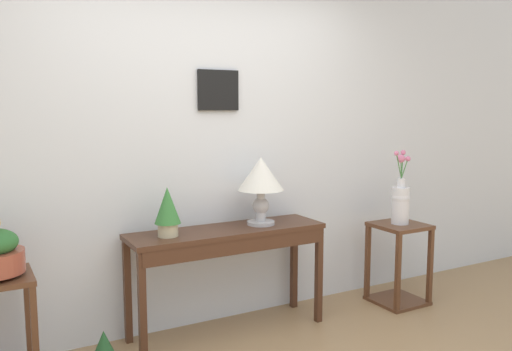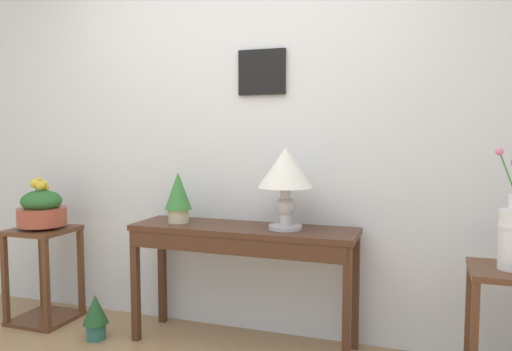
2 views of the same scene
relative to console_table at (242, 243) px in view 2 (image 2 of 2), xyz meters
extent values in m
cube|color=silver|center=(-0.11, 0.31, 0.75)|extent=(9.00, 0.10, 2.80)
cube|color=black|center=(0.05, 0.25, 1.06)|extent=(0.31, 0.02, 0.29)
cube|color=gray|center=(0.05, 0.24, 1.06)|extent=(0.25, 0.01, 0.23)
cube|color=#472819|center=(0.00, 0.02, 0.08)|extent=(1.40, 0.40, 0.03)
cube|color=#472819|center=(0.00, -0.16, 0.02)|extent=(1.33, 0.03, 0.10)
cube|color=#472819|center=(-0.67, -0.14, -0.29)|extent=(0.04, 0.04, 0.72)
cube|color=#472819|center=(0.67, -0.14, -0.29)|extent=(0.04, 0.04, 0.72)
cube|color=#472819|center=(-0.67, 0.19, -0.29)|extent=(0.04, 0.04, 0.72)
cube|color=#472819|center=(0.67, 0.19, -0.29)|extent=(0.04, 0.04, 0.72)
cylinder|color=#B7B7BC|center=(0.27, 0.02, 0.11)|extent=(0.20, 0.20, 0.02)
cylinder|color=#B7B7BC|center=(0.27, 0.02, 0.18)|extent=(0.07, 0.07, 0.11)
sphere|color=#B7B7BC|center=(0.27, 0.02, 0.24)|extent=(0.12, 0.12, 0.12)
cylinder|color=#B7B7BC|center=(0.27, 0.02, 0.30)|extent=(0.06, 0.06, 0.11)
cone|color=white|center=(0.27, 0.02, 0.47)|extent=(0.33, 0.33, 0.24)
cylinder|color=beige|center=(-0.44, 0.01, 0.14)|extent=(0.13, 0.13, 0.09)
cone|color=#387A38|center=(-0.44, 0.01, 0.31)|extent=(0.17, 0.17, 0.24)
cube|color=#56331E|center=(-1.47, -0.06, 0.00)|extent=(0.39, 0.39, 0.03)
cube|color=#56331E|center=(-1.47, -0.06, -0.64)|extent=(0.39, 0.39, 0.03)
cube|color=#56331E|center=(-1.64, -0.23, -0.32)|extent=(0.04, 0.04, 0.60)
cube|color=#56331E|center=(-1.29, -0.23, -0.32)|extent=(0.04, 0.04, 0.60)
cube|color=#56331E|center=(-1.64, 0.12, -0.32)|extent=(0.04, 0.04, 0.60)
cube|color=#56331E|center=(-1.29, 0.12, -0.32)|extent=(0.04, 0.04, 0.60)
cylinder|color=#9E4733|center=(-1.47, -0.06, 0.02)|extent=(0.15, 0.15, 0.02)
cylinder|color=#9E4733|center=(-1.47, -0.06, 0.09)|extent=(0.33, 0.33, 0.12)
ellipsoid|color=#2D662D|center=(-1.47, -0.06, 0.20)|extent=(0.27, 0.27, 0.15)
cylinder|color=#2D662D|center=(-1.46, -0.07, 0.24)|extent=(0.03, 0.03, 0.16)
sphere|color=gold|center=(-1.45, -0.08, 0.31)|extent=(0.06, 0.06, 0.06)
cylinder|color=#2D662D|center=(-1.46, -0.04, 0.23)|extent=(0.03, 0.04, 0.14)
sphere|color=gold|center=(-1.45, -0.03, 0.30)|extent=(0.04, 0.04, 0.04)
cylinder|color=#2D662D|center=(-1.46, -0.06, 0.24)|extent=(0.03, 0.01, 0.17)
sphere|color=gold|center=(-1.44, -0.05, 0.32)|extent=(0.05, 0.05, 0.05)
cylinder|color=#2D662D|center=(-1.49, -0.04, 0.25)|extent=(0.05, 0.04, 0.19)
sphere|color=gold|center=(-1.51, -0.03, 0.35)|extent=(0.04, 0.04, 0.04)
cylinder|color=#2D662D|center=(-1.48, -0.07, 0.24)|extent=(0.04, 0.03, 0.17)
sphere|color=gold|center=(-1.50, -0.08, 0.33)|extent=(0.06, 0.06, 0.06)
cube|color=#56331E|center=(1.47, -0.14, -0.01)|extent=(0.39, 0.39, 0.03)
cube|color=#56331E|center=(1.29, -0.31, -0.32)|extent=(0.04, 0.03, 0.60)
cube|color=#56331E|center=(1.29, 0.04, -0.32)|extent=(0.04, 0.04, 0.60)
cylinder|color=#478442|center=(1.43, -0.15, 0.48)|extent=(0.09, 0.03, 0.21)
sphere|color=pink|center=(1.39, -0.16, 0.58)|extent=(0.04, 0.04, 0.04)
cylinder|color=#2D665B|center=(-0.92, -0.21, -0.60)|extent=(0.12, 0.12, 0.11)
cone|color=#235128|center=(-0.92, -0.21, -0.45)|extent=(0.16, 0.16, 0.19)
camera|label=1|loc=(-1.56, -3.20, 0.93)|focal=36.80mm
camera|label=2|loc=(1.06, -2.79, 0.67)|focal=34.71mm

